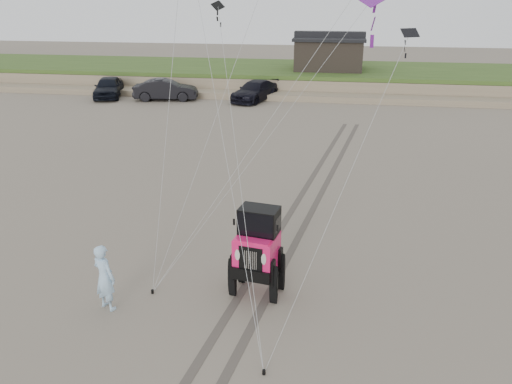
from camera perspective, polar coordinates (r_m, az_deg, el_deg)
ground at (r=13.84m, az=-5.82°, el=-14.45°), size 160.00×160.00×0.00m
dune_ridge at (r=48.90m, az=5.80°, el=12.88°), size 160.00×14.25×1.73m
cabin at (r=48.02m, az=8.34°, el=15.52°), size 6.40×5.40×3.35m
truck_a at (r=44.95m, az=-16.50°, el=11.42°), size 3.33×5.46×1.74m
truck_b at (r=42.64m, az=-10.29°, el=11.43°), size 5.46×2.73×1.72m
truck_c at (r=41.80m, az=-0.14°, el=11.48°), size 3.82×5.88×1.58m
jeep at (r=14.36m, az=0.11°, el=-7.90°), size 3.29×5.94×2.10m
man at (r=14.35m, az=-16.93°, el=-9.31°), size 0.84×0.72×1.95m
stake_main at (r=15.14m, az=-11.75°, el=-11.08°), size 0.08×0.08×0.12m
stake_aux at (r=12.16m, az=0.91°, el=-19.90°), size 0.08×0.08×0.12m
tire_tracks at (r=20.46m, az=5.42°, el=-1.88°), size 5.22×29.74×0.01m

